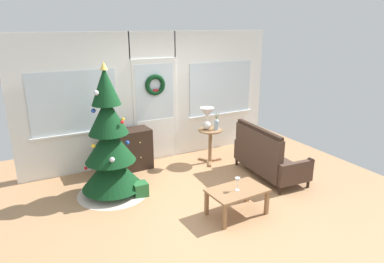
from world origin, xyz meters
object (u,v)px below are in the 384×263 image
(table_lamp, at_px, (207,115))
(flower_vase, at_px, (216,124))
(gift_box, at_px, (140,189))
(coffee_table, at_px, (237,193))
(side_table, at_px, (210,139))
(wine_glass, at_px, (237,181))
(settee_sofa, at_px, (266,157))
(dresser_cabinet, at_px, (127,150))
(christmas_tree, at_px, (110,150))

(table_lamp, relative_size, flower_vase, 1.26)
(flower_vase, bearing_deg, gift_box, -160.42)
(coffee_table, bearing_deg, side_table, 70.70)
(coffee_table, bearing_deg, wine_glass, -130.81)
(side_table, xyz_separation_m, flower_vase, (0.10, -0.06, 0.32))
(settee_sofa, distance_m, wine_glass, 1.51)
(coffee_table, distance_m, gift_box, 1.61)
(dresser_cabinet, xyz_separation_m, table_lamp, (1.52, -0.38, 0.58))
(table_lamp, bearing_deg, flower_vase, -32.01)
(wine_glass, bearing_deg, table_lamp, 72.44)
(settee_sofa, relative_size, wine_glass, 7.71)
(coffee_table, bearing_deg, flower_vase, 67.42)
(flower_vase, bearing_deg, wine_glass, -112.77)
(christmas_tree, distance_m, side_table, 2.15)
(dresser_cabinet, height_order, coffee_table, dresser_cabinet)
(settee_sofa, bearing_deg, coffee_table, -145.16)
(settee_sofa, xyz_separation_m, side_table, (-0.55, 1.06, 0.11))
(flower_vase, bearing_deg, coffee_table, -112.58)
(dresser_cabinet, height_order, wine_glass, dresser_cabinet)
(christmas_tree, distance_m, gift_box, 0.80)
(christmas_tree, distance_m, coffee_table, 2.11)
(dresser_cabinet, relative_size, side_table, 1.33)
(side_table, height_order, wine_glass, side_table)
(table_lamp, distance_m, coffee_table, 2.13)
(settee_sofa, bearing_deg, dresser_cabinet, 145.30)
(dresser_cabinet, relative_size, table_lamp, 2.09)
(dresser_cabinet, relative_size, flower_vase, 2.62)
(christmas_tree, relative_size, flower_vase, 6.13)
(wine_glass, bearing_deg, settee_sofa, 35.04)
(christmas_tree, relative_size, coffee_table, 2.47)
(flower_vase, height_order, wine_glass, flower_vase)
(side_table, bearing_deg, gift_box, -157.65)
(side_table, xyz_separation_m, gift_box, (-1.73, -0.71, -0.38))
(flower_vase, xyz_separation_m, gift_box, (-1.83, -0.65, -0.69))
(side_table, height_order, flower_vase, flower_vase)
(side_table, relative_size, flower_vase, 1.97)
(dresser_cabinet, height_order, gift_box, dresser_cabinet)
(table_lamp, bearing_deg, christmas_tree, -167.44)
(settee_sofa, distance_m, side_table, 1.20)
(settee_sofa, height_order, coffee_table, settee_sofa)
(settee_sofa, bearing_deg, wine_glass, -144.96)
(table_lamp, relative_size, gift_box, 1.94)
(wine_glass, bearing_deg, flower_vase, 67.23)
(gift_box, bearing_deg, coffee_table, -48.37)
(side_table, distance_m, flower_vase, 0.34)
(settee_sofa, bearing_deg, christmas_tree, 166.31)
(gift_box, bearing_deg, settee_sofa, -8.71)
(dresser_cabinet, bearing_deg, flower_vase, -15.80)
(flower_vase, bearing_deg, christmas_tree, -170.85)
(christmas_tree, height_order, table_lamp, christmas_tree)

